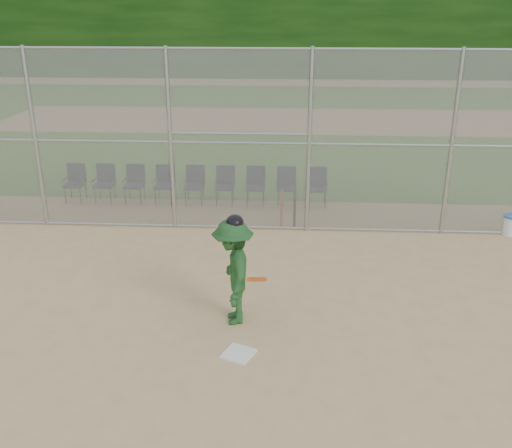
# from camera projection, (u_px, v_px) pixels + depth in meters

# --- Properties ---
(ground) EXTENTS (100.00, 100.00, 0.00)m
(ground) POSITION_uv_depth(u_px,v_px,m) (246.00, 356.00, 8.31)
(ground) COLOR tan
(ground) RESTS_ON ground
(grass_strip) EXTENTS (100.00, 100.00, 0.00)m
(grass_strip) POSITION_uv_depth(u_px,v_px,m) (276.00, 120.00, 25.06)
(grass_strip) COLOR #305D1B
(grass_strip) RESTS_ON ground
(dirt_patch_far) EXTENTS (24.00, 24.00, 0.00)m
(dirt_patch_far) POSITION_uv_depth(u_px,v_px,m) (276.00, 120.00, 25.06)
(dirt_patch_far) COLOR tan
(dirt_patch_far) RESTS_ON ground
(backstop_fence) EXTENTS (16.09, 0.09, 4.00)m
(backstop_fence) POSITION_uv_depth(u_px,v_px,m) (263.00, 140.00, 12.22)
(backstop_fence) COLOR gray
(backstop_fence) RESTS_ON ground
(home_plate) EXTENTS (0.56, 0.56, 0.02)m
(home_plate) POSITION_uv_depth(u_px,v_px,m) (238.00, 354.00, 8.35)
(home_plate) COLOR silver
(home_plate) RESTS_ON ground
(batter_at_plate) EXTENTS (0.94, 1.40, 1.82)m
(batter_at_plate) POSITION_uv_depth(u_px,v_px,m) (233.00, 271.00, 8.94)
(batter_at_plate) COLOR #1D4A20
(batter_at_plate) RESTS_ON ground
(water_cooler) EXTENTS (0.36, 0.36, 0.45)m
(water_cooler) POSITION_uv_depth(u_px,v_px,m) (511.00, 225.00, 12.61)
(water_cooler) COLOR white
(water_cooler) RESTS_ON ground
(spare_bats) EXTENTS (0.66, 0.33, 0.84)m
(spare_bats) POSITION_uv_depth(u_px,v_px,m) (295.00, 208.00, 13.10)
(spare_bats) COLOR #D84C14
(spare_bats) RESTS_ON ground
(chair_0) EXTENTS (0.54, 0.52, 0.96)m
(chair_0) POSITION_uv_depth(u_px,v_px,m) (75.00, 184.00, 14.64)
(chair_0) COLOR #0E1936
(chair_0) RESTS_ON ground
(chair_1) EXTENTS (0.54, 0.52, 0.96)m
(chair_1) POSITION_uv_depth(u_px,v_px,m) (104.00, 184.00, 14.59)
(chair_1) COLOR #0E1936
(chair_1) RESTS_ON ground
(chair_2) EXTENTS (0.54, 0.52, 0.96)m
(chair_2) POSITION_uv_depth(u_px,v_px,m) (134.00, 185.00, 14.55)
(chair_2) COLOR #0E1936
(chair_2) RESTS_ON ground
(chair_3) EXTENTS (0.54, 0.52, 0.96)m
(chair_3) POSITION_uv_depth(u_px,v_px,m) (164.00, 185.00, 14.51)
(chair_3) COLOR #0E1936
(chair_3) RESTS_ON ground
(chair_4) EXTENTS (0.54, 0.52, 0.96)m
(chair_4) POSITION_uv_depth(u_px,v_px,m) (194.00, 186.00, 14.47)
(chair_4) COLOR #0E1936
(chair_4) RESTS_ON ground
(chair_5) EXTENTS (0.54, 0.52, 0.96)m
(chair_5) POSITION_uv_depth(u_px,v_px,m) (225.00, 186.00, 14.43)
(chair_5) COLOR #0E1936
(chair_5) RESTS_ON ground
(chair_6) EXTENTS (0.54, 0.52, 0.96)m
(chair_6) POSITION_uv_depth(u_px,v_px,m) (256.00, 187.00, 14.39)
(chair_6) COLOR #0E1936
(chair_6) RESTS_ON ground
(chair_7) EXTENTS (0.54, 0.52, 0.96)m
(chair_7) POSITION_uv_depth(u_px,v_px,m) (286.00, 187.00, 14.35)
(chair_7) COLOR #0E1936
(chair_7) RESTS_ON ground
(chair_8) EXTENTS (0.54, 0.52, 0.96)m
(chair_8) POSITION_uv_depth(u_px,v_px,m) (317.00, 188.00, 14.30)
(chair_8) COLOR #0E1936
(chair_8) RESTS_ON ground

